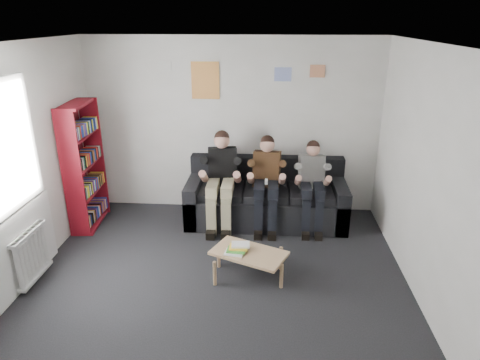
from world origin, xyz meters
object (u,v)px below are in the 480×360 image
object	(u,v)px
coffee_table	(249,255)
person_right	(312,186)
bookshelf	(84,166)
person_middle	(266,183)
person_left	(221,181)
sofa	(266,200)

from	to	relation	value
coffee_table	person_right	bearing A→B (deg)	58.74
bookshelf	person_middle	world-z (taller)	bookshelf
bookshelf	coffee_table	bearing A→B (deg)	-32.77
coffee_table	person_left	xyz separation A→B (m)	(-0.48, 1.38, 0.40)
sofa	person_right	bearing A→B (deg)	-17.14
coffee_table	sofa	bearing A→B (deg)	83.53
sofa	bookshelf	world-z (taller)	bookshelf
sofa	person_middle	world-z (taller)	person_middle
sofa	bookshelf	bearing A→B (deg)	-172.95
person_left	person_right	xyz separation A→B (m)	(1.32, 0.01, -0.05)
person_left	bookshelf	bearing A→B (deg)	175.19
coffee_table	person_middle	world-z (taller)	person_middle
sofa	coffee_table	world-z (taller)	sofa
person_middle	person_right	world-z (taller)	person_middle
bookshelf	person_left	bearing A→B (deg)	-2.19
coffee_table	person_right	distance (m)	1.66
bookshelf	person_left	xyz separation A→B (m)	(1.97, 0.11, -0.22)
person_middle	person_right	distance (m)	0.66
person_left	person_middle	bearing A→B (deg)	-7.86
sofa	coffee_table	xyz separation A→B (m)	(-0.18, -1.59, -0.03)
sofa	person_middle	distance (m)	0.41
sofa	coffee_table	bearing A→B (deg)	-96.47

